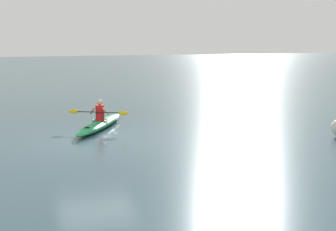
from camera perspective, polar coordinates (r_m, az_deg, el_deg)
name	(u,v)px	position (r m, az deg, el deg)	size (l,w,h in m)	color
ground_plane	(95,141)	(14.90, -9.30, -3.25)	(160.00, 160.00, 0.00)	#334C56
kayak	(100,124)	(17.06, -8.64, -1.08)	(2.93, 4.16, 0.29)	#19723F
kayaker	(100,111)	(16.97, -8.71, 0.52)	(2.00, 1.26, 0.79)	red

